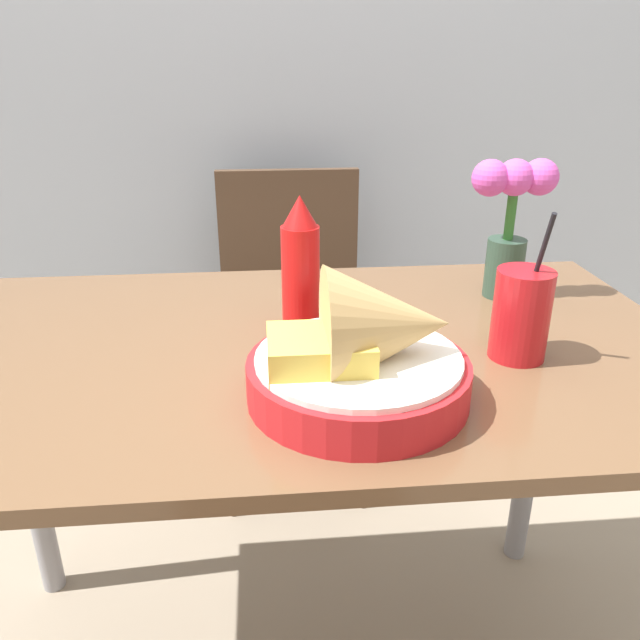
{
  "coord_description": "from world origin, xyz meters",
  "views": [
    {
      "loc": [
        -0.04,
        -0.87,
        1.17
      ],
      "look_at": [
        0.04,
        -0.05,
        0.82
      ],
      "focal_mm": 35.0,
      "sensor_mm": 36.0,
      "label": 1
    }
  ],
  "objects_px": {
    "food_basket": "(368,354)",
    "chair_far_window": "(291,301)",
    "flower_vase": "(511,215)",
    "ketchup_bottle": "(301,266)",
    "drink_cup": "(521,317)"
  },
  "relations": [
    {
      "from": "chair_far_window",
      "to": "drink_cup",
      "type": "bearing_deg",
      "value": -71.2
    },
    {
      "from": "drink_cup",
      "to": "food_basket",
      "type": "bearing_deg",
      "value": -157.87
    },
    {
      "from": "food_basket",
      "to": "flower_vase",
      "type": "bearing_deg",
      "value": 48.13
    },
    {
      "from": "ketchup_bottle",
      "to": "flower_vase",
      "type": "relative_size",
      "value": 0.87
    },
    {
      "from": "chair_far_window",
      "to": "food_basket",
      "type": "height_order",
      "value": "food_basket"
    },
    {
      "from": "chair_far_window",
      "to": "food_basket",
      "type": "relative_size",
      "value": 3.04
    },
    {
      "from": "food_basket",
      "to": "chair_far_window",
      "type": "bearing_deg",
      "value": 93.25
    },
    {
      "from": "flower_vase",
      "to": "food_basket",
      "type": "bearing_deg",
      "value": -131.87
    },
    {
      "from": "chair_far_window",
      "to": "food_basket",
      "type": "xyz_separation_m",
      "value": [
        0.05,
        -0.96,
        0.3
      ]
    },
    {
      "from": "food_basket",
      "to": "ketchup_bottle",
      "type": "height_order",
      "value": "ketchup_bottle"
    },
    {
      "from": "flower_vase",
      "to": "drink_cup",
      "type": "bearing_deg",
      "value": -105.62
    },
    {
      "from": "chair_far_window",
      "to": "drink_cup",
      "type": "relative_size",
      "value": 3.9
    },
    {
      "from": "food_basket",
      "to": "drink_cup",
      "type": "distance_m",
      "value": 0.26
    },
    {
      "from": "ketchup_bottle",
      "to": "flower_vase",
      "type": "height_order",
      "value": "flower_vase"
    },
    {
      "from": "ketchup_bottle",
      "to": "chair_far_window",
      "type": "bearing_deg",
      "value": 88.79
    }
  ]
}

